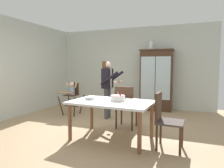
% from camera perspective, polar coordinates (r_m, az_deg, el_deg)
% --- Properties ---
extents(ground_plane, '(6.24, 6.24, 0.00)m').
position_cam_1_polar(ground_plane, '(4.63, -3.24, -12.55)').
color(ground_plane, tan).
extents(wall_back, '(5.32, 0.06, 2.70)m').
position_cam_1_polar(wall_back, '(6.89, 5.82, 4.67)').
color(wall_back, silver).
rests_on(wall_back, ground_plane).
extents(wall_left, '(0.06, 5.32, 2.70)m').
position_cam_1_polar(wall_left, '(6.00, -26.91, 4.07)').
color(wall_left, silver).
rests_on(wall_left, ground_plane).
extents(china_cabinet, '(1.04, 0.48, 1.93)m').
position_cam_1_polar(china_cabinet, '(6.46, 12.56, 1.16)').
color(china_cabinet, '#422819').
rests_on(china_cabinet, ground_plane).
extents(ceramic_vase, '(0.13, 0.13, 0.27)m').
position_cam_1_polar(ceramic_vase, '(6.51, 11.10, 10.70)').
color(ceramic_vase, white).
rests_on(ceramic_vase, china_cabinet).
extents(high_chair_with_toddler, '(0.60, 0.70, 0.95)m').
position_cam_1_polar(high_chair_with_toddler, '(5.85, -11.56, -2.33)').
color(high_chair_with_toddler, '#422819').
rests_on(high_chair_with_toddler, ground_plane).
extents(adult_person, '(0.49, 0.48, 1.53)m').
position_cam_1_polar(adult_person, '(5.30, -1.25, 0.42)').
color(adult_person, '#47474C').
rests_on(adult_person, ground_plane).
extents(dining_table, '(1.61, 1.08, 0.74)m').
position_cam_1_polar(dining_table, '(3.81, -0.15, -6.25)').
color(dining_table, silver).
rests_on(dining_table, ground_plane).
extents(birthday_cake, '(0.28, 0.28, 0.19)m').
position_cam_1_polar(birthday_cake, '(3.83, 1.69, -4.04)').
color(birthday_cake, white).
rests_on(birthday_cake, dining_table).
extents(serving_bowl, '(0.18, 0.18, 0.05)m').
position_cam_1_polar(serving_bowl, '(3.99, -6.39, -4.09)').
color(serving_bowl, '#B2BCC6').
rests_on(serving_bowl, dining_table).
extents(dining_chair_far_side, '(0.44, 0.44, 0.96)m').
position_cam_1_polar(dining_chair_far_side, '(4.47, 3.82, -5.83)').
color(dining_chair_far_side, '#422819').
rests_on(dining_chair_far_side, ground_plane).
extents(dining_chair_right_end, '(0.46, 0.46, 0.96)m').
position_cam_1_polar(dining_chair_right_end, '(3.54, 14.71, -8.93)').
color(dining_chair_right_end, '#422819').
rests_on(dining_chair_right_end, ground_plane).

